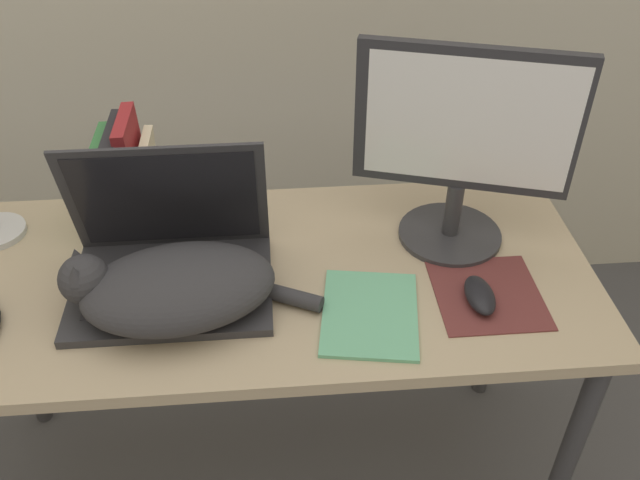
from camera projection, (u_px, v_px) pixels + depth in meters
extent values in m
cube|color=tan|center=(252.00, 278.00, 1.39)|extent=(1.40, 0.61, 0.03)
cylinder|color=#38383D|center=(565.00, 465.00, 1.46)|extent=(0.04, 0.04, 0.70)
cylinder|color=#38383D|center=(12.00, 333.00, 1.78)|extent=(0.04, 0.04, 0.70)
cylinder|color=#38383D|center=(497.00, 304.00, 1.86)|extent=(0.04, 0.04, 0.70)
cube|color=#2D2D33|center=(172.00, 288.00, 1.34)|extent=(0.39, 0.28, 0.02)
cube|color=#28282D|center=(171.00, 289.00, 1.32)|extent=(0.32, 0.14, 0.00)
cube|color=#2D2D33|center=(167.00, 198.00, 1.33)|extent=(0.39, 0.08, 0.27)
cube|color=black|center=(167.00, 200.00, 1.33)|extent=(0.35, 0.06, 0.24)
ellipsoid|color=#333338|center=(179.00, 288.00, 1.26)|extent=(0.39, 0.28, 0.12)
sphere|color=#333338|center=(84.00, 279.00, 1.24)|extent=(0.09, 0.09, 0.09)
cone|color=#333338|center=(76.00, 256.00, 1.24)|extent=(0.04, 0.04, 0.03)
cone|color=#333338|center=(75.00, 274.00, 1.20)|extent=(0.04, 0.04, 0.03)
cylinder|color=#333338|center=(288.00, 296.00, 1.30)|extent=(0.14, 0.09, 0.03)
cylinder|color=#333338|center=(450.00, 234.00, 1.48)|extent=(0.22, 0.22, 0.01)
cylinder|color=#333338|center=(453.00, 209.00, 1.44)|extent=(0.04, 0.04, 0.12)
cube|color=#28282D|center=(466.00, 120.00, 1.31)|extent=(0.42, 0.15, 0.30)
cube|color=white|center=(470.00, 123.00, 1.30)|extent=(0.38, 0.12, 0.26)
cube|color=brown|center=(487.00, 294.00, 1.33)|extent=(0.21, 0.22, 0.00)
ellipsoid|color=black|center=(480.00, 295.00, 1.31)|extent=(0.06, 0.11, 0.03)
cube|color=#387A42|center=(108.00, 183.00, 1.46)|extent=(0.03, 0.16, 0.21)
cube|color=#232328|center=(121.00, 177.00, 1.45)|extent=(0.04, 0.17, 0.24)
cube|color=maroon|center=(135.00, 172.00, 1.45)|extent=(0.04, 0.15, 0.26)
cube|color=beige|center=(150.00, 182.00, 1.47)|extent=(0.03, 0.14, 0.20)
cube|color=#6BBC93|center=(370.00, 314.00, 1.29)|extent=(0.21, 0.26, 0.01)
cylinder|color=#232328|center=(231.00, 208.00, 1.54)|extent=(0.02, 0.02, 0.02)
sphere|color=#4C4C51|center=(230.00, 195.00, 1.52)|extent=(0.05, 0.05, 0.05)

